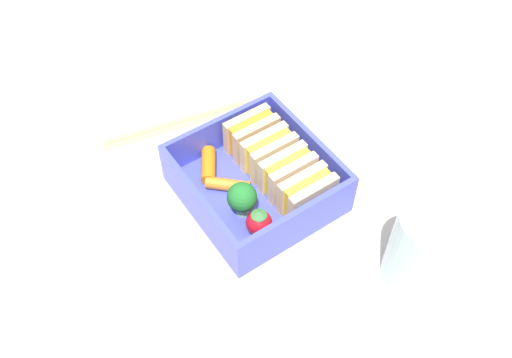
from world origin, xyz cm
name	(u,v)px	position (x,y,z in cm)	size (l,w,h in cm)	color
ground_plane	(256,199)	(0.00, 0.00, -1.00)	(120.00, 120.00, 2.00)	beige
bento_tray	(256,191)	(0.00, 0.00, 0.60)	(15.43, 14.78, 1.20)	#4952D4
bento_rim	(256,175)	(0.00, 0.00, 3.40)	(15.43, 14.78, 4.39)	#4952D4
sandwich_left	(252,134)	(-5.11, 2.92, 3.41)	(2.89, 5.84, 4.42)	#DAB87F
sandwich_center_left	(269,153)	(-1.70, 2.92, 3.41)	(2.89, 5.84, 4.42)	beige
sandwich_center	(288,173)	(1.70, 2.92, 3.41)	(2.89, 5.84, 4.42)	beige
sandwich_center_right	(307,194)	(5.11, 2.92, 3.41)	(2.89, 5.84, 4.42)	beige
carrot_stick_left	(208,165)	(-5.07, -2.93, 2.00)	(1.60, 1.60, 4.39)	orange
carrot_stick_far_left	(228,185)	(-1.58, -2.61, 1.87)	(1.35, 1.35, 4.86)	orange
broccoli_floret	(242,198)	(1.91, -3.05, 3.75)	(3.15, 3.15, 4.29)	#95D16F
strawberry_far_left	(259,222)	(4.74, -2.88, 2.69)	(2.74, 2.74, 3.34)	red
chopstick_pair	(185,120)	(-13.99, -0.98, 0.35)	(5.74, 20.30, 0.70)	tan
drinking_glass	(422,249)	(17.05, 7.14, 4.90)	(6.23, 6.23, 9.80)	silver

